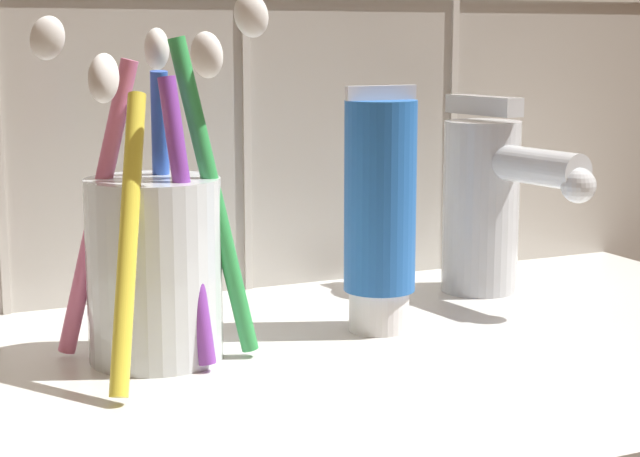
# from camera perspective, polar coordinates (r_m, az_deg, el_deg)

# --- Properties ---
(sink_counter) EXTENTS (0.62, 0.34, 0.02)m
(sink_counter) POSITION_cam_1_polar(r_m,az_deg,el_deg) (0.57, 0.68, -7.86)
(sink_counter) COLOR silver
(sink_counter) RESTS_ON ground
(toothbrush_cup) EXTENTS (0.12, 0.12, 0.19)m
(toothbrush_cup) POSITION_cam_1_polar(r_m,az_deg,el_deg) (0.55, -8.79, -1.35)
(toothbrush_cup) COLOR silver
(toothbrush_cup) RESTS_ON sink_counter
(toothpaste_tube) EXTENTS (0.04, 0.04, 0.14)m
(toothpaste_tube) POSITION_cam_1_polar(r_m,az_deg,el_deg) (0.60, 3.22, 0.91)
(toothpaste_tube) COLOR white
(toothpaste_tube) RESTS_ON sink_counter
(sink_faucet) EXTENTS (0.05, 0.13, 0.13)m
(sink_faucet) POSITION_cam_1_polar(r_m,az_deg,el_deg) (0.70, 9.00, 1.60)
(sink_faucet) COLOR silver
(sink_faucet) RESTS_ON sink_counter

